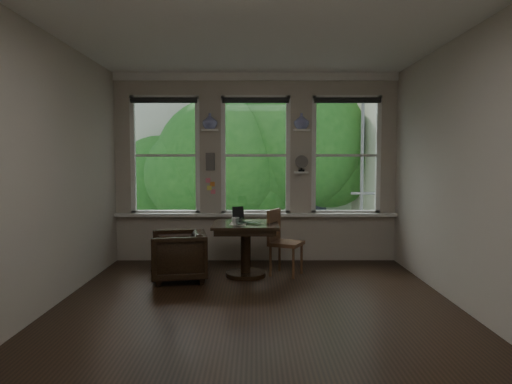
{
  "coord_description": "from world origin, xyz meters",
  "views": [
    {
      "loc": [
        -0.01,
        -5.11,
        1.62
      ],
      "look_at": [
        0.0,
        0.9,
        1.2
      ],
      "focal_mm": 32.0,
      "sensor_mm": 36.0,
      "label": 1
    }
  ],
  "objects_px": {
    "side_chair_right": "(286,243)",
    "armchair_left": "(179,256)",
    "table": "(246,250)",
    "mug": "(235,221)",
    "laptop": "(249,223)"
  },
  "relations": [
    {
      "from": "table",
      "to": "side_chair_right",
      "type": "xyz_separation_m",
      "value": [
        0.57,
        0.08,
        0.09
      ]
    },
    {
      "from": "laptop",
      "to": "table",
      "type": "bearing_deg",
      "value": 136.5
    },
    {
      "from": "side_chair_right",
      "to": "mug",
      "type": "height_order",
      "value": "side_chair_right"
    },
    {
      "from": "mug",
      "to": "armchair_left",
      "type": "bearing_deg",
      "value": -177.34
    },
    {
      "from": "table",
      "to": "mug",
      "type": "distance_m",
      "value": 0.48
    },
    {
      "from": "armchair_left",
      "to": "side_chair_right",
      "type": "distance_m",
      "value": 1.51
    },
    {
      "from": "table",
      "to": "mug",
      "type": "bearing_deg",
      "value": -127.07
    },
    {
      "from": "laptop",
      "to": "mug",
      "type": "bearing_deg",
      "value": -136.15
    },
    {
      "from": "side_chair_right",
      "to": "laptop",
      "type": "bearing_deg",
      "value": 134.09
    },
    {
      "from": "table",
      "to": "armchair_left",
      "type": "relative_size",
      "value": 1.23
    },
    {
      "from": "armchair_left",
      "to": "table",
      "type": "bearing_deg",
      "value": 92.96
    },
    {
      "from": "armchair_left",
      "to": "laptop",
      "type": "height_order",
      "value": "laptop"
    },
    {
      "from": "armchair_left",
      "to": "laptop",
      "type": "xyz_separation_m",
      "value": [
        0.95,
        0.11,
        0.43
      ]
    },
    {
      "from": "side_chair_right",
      "to": "armchair_left",
      "type": "bearing_deg",
      "value": 126.22
    },
    {
      "from": "side_chair_right",
      "to": "laptop",
      "type": "distance_m",
      "value": 0.63
    }
  ]
}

